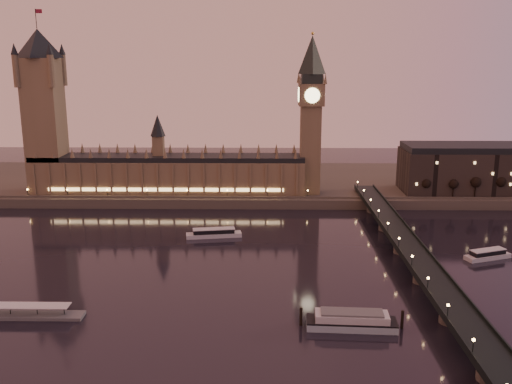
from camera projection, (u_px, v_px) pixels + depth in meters
ground at (213, 266)px, 265.78m from camera, size 700.00×700.00×0.00m
far_embankment at (272, 183)px, 425.07m from camera, size 560.00×130.00×6.00m
palace_of_westminster at (168, 169)px, 378.97m from camera, size 180.00×26.62×52.00m
victoria_tower at (43, 102)px, 369.90m from camera, size 31.68×31.68×118.00m
big_ben at (311, 106)px, 367.70m from camera, size 17.68×17.68×104.00m
westminster_bridge at (410, 255)px, 263.12m from camera, size 13.20×260.00×15.30m
bare_tree_0 at (429, 183)px, 366.23m from camera, size 6.18×6.18×12.56m
bare_tree_1 at (453, 184)px, 366.00m from camera, size 6.18×6.18×12.56m
bare_tree_2 at (477, 184)px, 365.77m from camera, size 6.18×6.18×12.56m
bare_tree_3 at (501, 184)px, 365.54m from camera, size 6.18×6.18×12.56m
cruise_boat_a at (214, 233)px, 307.38m from camera, size 30.35×11.05×4.75m
cruise_boat_c at (488, 255)px, 274.39m from camera, size 24.11×14.11×4.67m
moored_barge at (352, 321)px, 204.29m from camera, size 37.21×10.88×6.83m
pontoon_pier at (26, 314)px, 213.29m from camera, size 42.62×7.10×11.37m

